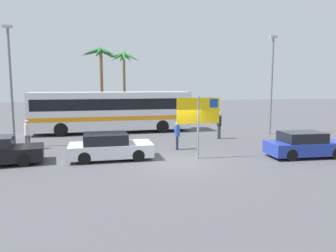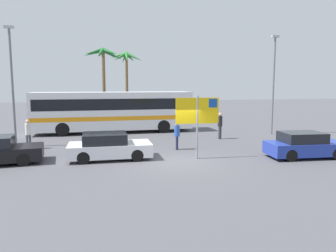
% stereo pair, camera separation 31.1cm
% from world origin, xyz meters
% --- Properties ---
extents(ground, '(120.00, 120.00, 0.00)m').
position_xyz_m(ground, '(0.00, 0.00, 0.00)').
color(ground, '#4C4C51').
extents(bus_front_coach, '(12.21, 2.71, 3.17)m').
position_xyz_m(bus_front_coach, '(-2.44, 10.82, 1.79)').
color(bus_front_coach, white).
rests_on(bus_front_coach, ground).
extents(ferry_sign, '(2.20, 0.20, 3.20)m').
position_xyz_m(ferry_sign, '(1.15, 0.54, 2.33)').
color(ferry_sign, gray).
rests_on(ferry_sign, ground).
extents(car_white, '(4.15, 1.96, 1.32)m').
position_xyz_m(car_white, '(-3.27, 1.48, 0.64)').
color(car_white, silver).
rests_on(car_white, ground).
extents(car_blue, '(4.10, 1.99, 1.32)m').
position_xyz_m(car_blue, '(6.61, -0.48, 0.63)').
color(car_blue, '#23389E').
rests_on(car_blue, ground).
extents(pedestrian_crossing_lot, '(0.32, 0.32, 1.72)m').
position_xyz_m(pedestrian_crossing_lot, '(-7.73, 5.18, 1.01)').
color(pedestrian_crossing_lot, '#4C4C51').
rests_on(pedestrian_crossing_lot, ground).
extents(pedestrian_by_bus, '(0.32, 0.32, 1.82)m').
position_xyz_m(pedestrian_by_bus, '(4.53, 5.89, 1.08)').
color(pedestrian_by_bus, '#4C4C51').
rests_on(pedestrian_by_bus, ground).
extents(pedestrian_near_sign, '(0.32, 0.32, 1.61)m').
position_xyz_m(pedestrian_near_sign, '(0.70, 2.99, 0.94)').
color(pedestrian_near_sign, '#1E2347').
rests_on(pedestrian_near_sign, ground).
extents(lamp_post_left_side, '(0.56, 0.20, 7.35)m').
position_xyz_m(lamp_post_left_side, '(9.24, 7.08, 4.00)').
color(lamp_post_left_side, slate).
rests_on(lamp_post_left_side, ground).
extents(lamp_post_right_side, '(0.56, 0.20, 7.15)m').
position_xyz_m(lamp_post_right_side, '(-8.62, 6.06, 3.90)').
color(lamp_post_right_side, slate).
rests_on(lamp_post_right_side, ground).
extents(palm_tree_seaside, '(3.66, 3.51, 7.41)m').
position_xyz_m(palm_tree_seaside, '(-0.24, 21.63, 6.08)').
color(palm_tree_seaside, brown).
rests_on(palm_tree_seaside, ground).
extents(palm_tree_inland, '(3.89, 3.95, 7.29)m').
position_xyz_m(palm_tree_inland, '(-2.92, 17.32, 6.08)').
color(palm_tree_inland, brown).
rests_on(palm_tree_inland, ground).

